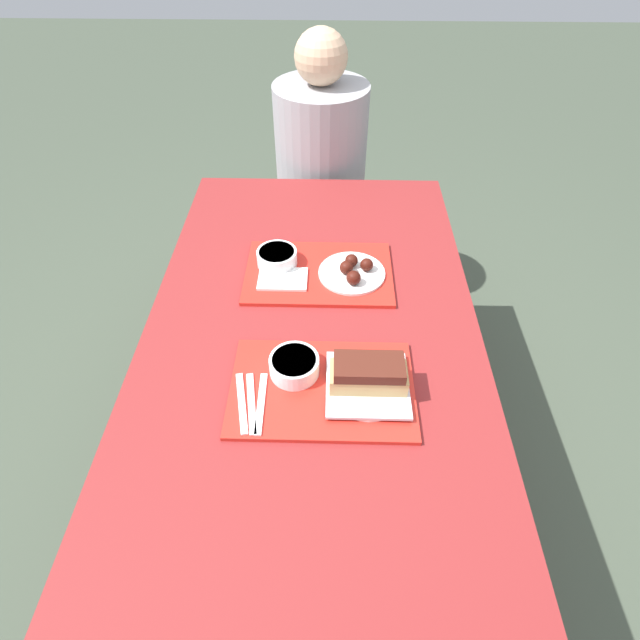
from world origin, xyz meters
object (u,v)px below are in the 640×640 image
(person_seated_across, at_px, (320,145))
(bowl_coleslaw_far, at_px, (277,257))
(bowl_coleslaw_near, at_px, (294,365))
(tray_far, at_px, (319,273))
(wings_plate_far, at_px, (353,271))
(brisket_sandwich_plate, at_px, (368,378))
(tray_near, at_px, (322,388))

(person_seated_across, bearing_deg, bowl_coleslaw_far, -98.45)
(bowl_coleslaw_near, bearing_deg, tray_far, 82.92)
(wings_plate_far, bearing_deg, brisket_sandwich_plate, -86.55)
(bowl_coleslaw_near, bearing_deg, brisket_sandwich_plate, -14.11)
(tray_near, bearing_deg, wings_plate_far, 78.95)
(tray_near, bearing_deg, brisket_sandwich_plate, -0.34)
(tray_near, relative_size, person_seated_across, 0.60)
(brisket_sandwich_plate, bearing_deg, person_seated_across, 96.56)
(wings_plate_far, xyz_separation_m, person_seated_across, (-0.11, 0.80, 0.00))
(tray_near, bearing_deg, bowl_coleslaw_near, 147.51)
(bowl_coleslaw_near, xyz_separation_m, person_seated_across, (0.03, 1.17, -0.01))
(brisket_sandwich_plate, bearing_deg, bowl_coleslaw_near, 165.89)
(wings_plate_far, relative_size, person_seated_across, 0.27)
(brisket_sandwich_plate, bearing_deg, bowl_coleslaw_far, 118.56)
(tray_far, xyz_separation_m, brisket_sandwich_plate, (0.13, -0.43, 0.04))
(wings_plate_far, bearing_deg, bowl_coleslaw_near, -111.76)
(bowl_coleslaw_near, bearing_deg, tray_near, -32.49)
(tray_near, relative_size, tray_far, 1.00)
(person_seated_across, bearing_deg, brisket_sandwich_plate, -83.44)
(brisket_sandwich_plate, bearing_deg, wings_plate_far, 93.45)
(tray_near, xyz_separation_m, bowl_coleslaw_far, (-0.14, 0.46, 0.03))
(tray_far, bearing_deg, wings_plate_far, -8.06)
(brisket_sandwich_plate, relative_size, bowl_coleslaw_far, 1.61)
(bowl_coleslaw_near, relative_size, bowl_coleslaw_far, 1.00)
(tray_far, xyz_separation_m, person_seated_across, (-0.01, 0.78, 0.02))
(tray_near, xyz_separation_m, brisket_sandwich_plate, (0.11, -0.00, 0.04))
(brisket_sandwich_plate, relative_size, wings_plate_far, 0.98)
(tray_far, relative_size, bowl_coleslaw_near, 3.63)
(brisket_sandwich_plate, distance_m, bowl_coleslaw_far, 0.52)
(bowl_coleslaw_far, bearing_deg, wings_plate_far, -11.55)
(brisket_sandwich_plate, height_order, wings_plate_far, brisket_sandwich_plate)
(bowl_coleslaw_far, bearing_deg, person_seated_across, 81.55)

